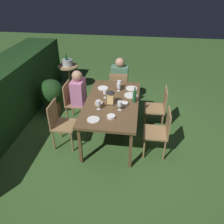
{
  "coord_description": "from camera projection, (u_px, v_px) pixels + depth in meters",
  "views": [
    {
      "loc": [
        -3.52,
        -0.49,
        2.77
      ],
      "look_at": [
        0.0,
        0.0,
        0.53
      ],
      "focal_mm": 35.99,
      "sensor_mm": 36.0,
      "label": 1
    }
  ],
  "objects": [
    {
      "name": "hedge_backdrop",
      "position": [
        0.0,
        100.0,
        4.42
      ],
      "size": [
        4.75,
        0.82,
        1.23
      ],
      "primitive_type": "cube",
      "color": "#193816",
      "rests_on": "ground"
    },
    {
      "name": "bowl_olives",
      "position": [
        124.0,
        104.0,
        3.95
      ],
      "size": [
        0.14,
        0.14,
        0.05
      ],
      "color": "silver",
      "rests_on": "dining_table"
    },
    {
      "name": "wine_glass_c",
      "position": [
        119.0,
        85.0,
        4.37
      ],
      "size": [
        0.08,
        0.08,
        0.17
      ],
      "color": "silver",
      "rests_on": "dining_table"
    },
    {
      "name": "bowl_bread",
      "position": [
        111.0,
        116.0,
        3.62
      ],
      "size": [
        0.14,
        0.14,
        0.04
      ],
      "color": "silver",
      "rests_on": "dining_table"
    },
    {
      "name": "ground_plane",
      "position": [
        112.0,
        134.0,
        4.48
      ],
      "size": [
        16.0,
        16.0,
        0.0
      ],
      "primitive_type": "plane",
      "color": "#385B28"
    },
    {
      "name": "wine_glass_d",
      "position": [
        120.0,
        104.0,
        3.76
      ],
      "size": [
        0.08,
        0.08,
        0.17
      ],
      "color": "silver",
      "rests_on": "dining_table"
    },
    {
      "name": "chair_side_left_b",
      "position": [
        158.0,
        107.0,
        4.46
      ],
      "size": [
        0.42,
        0.4,
        0.87
      ],
      "color": "#937047",
      "rests_on": "ground"
    },
    {
      "name": "chair_side_right_a",
      "position": [
        60.0,
        122.0,
        3.99
      ],
      "size": [
        0.42,
        0.4,
        0.87
      ],
      "color": "#937047",
      "rests_on": "ground"
    },
    {
      "name": "wine_glass_a",
      "position": [
        98.0,
        103.0,
        3.79
      ],
      "size": [
        0.08,
        0.08,
        0.17
      ],
      "color": "silver",
      "rests_on": "dining_table"
    },
    {
      "name": "potted_plant_by_hedge",
      "position": [
        52.0,
        94.0,
        4.97
      ],
      "size": [
        0.55,
        0.55,
        0.79
      ],
      "color": "#9E5133",
      "rests_on": "ground"
    },
    {
      "name": "plate_b",
      "position": [
        93.0,
        120.0,
        3.57
      ],
      "size": [
        0.2,
        0.2,
        0.01
      ],
      "primitive_type": "cylinder",
      "color": "silver",
      "rests_on": "dining_table"
    },
    {
      "name": "chair_side_right_b",
      "position": [
        73.0,
        101.0,
        4.66
      ],
      "size": [
        0.42,
        0.4,
        0.87
      ],
      "color": "#937047",
      "rests_on": "ground"
    },
    {
      "name": "plate_c",
      "position": [
        103.0,
        88.0,
        4.53
      ],
      "size": [
        0.21,
        0.21,
        0.01
      ],
      "primitive_type": "cylinder",
      "color": "white",
      "rests_on": "dining_table"
    },
    {
      "name": "chair_head_far",
      "position": [
        119.0,
        88.0,
        5.17
      ],
      "size": [
        0.4,
        0.42,
        0.87
      ],
      "color": "#937047",
      "rests_on": "ground"
    },
    {
      "name": "green_bottle_on_table",
      "position": [
        135.0,
        96.0,
        4.01
      ],
      "size": [
        0.07,
        0.07,
        0.29
      ],
      "color": "#195128",
      "rests_on": "dining_table"
    },
    {
      "name": "plate_d",
      "position": [
        132.0,
        88.0,
        4.51
      ],
      "size": [
        0.23,
        0.23,
        0.01
      ],
      "primitive_type": "cylinder",
      "color": "white",
      "rests_on": "dining_table"
    },
    {
      "name": "person_in_green",
      "position": [
        120.0,
        78.0,
        5.26
      ],
      "size": [
        0.48,
        0.38,
        1.15
      ],
      "color": "#4C7A5B",
      "rests_on": "ground"
    },
    {
      "name": "wine_glass_b",
      "position": [
        119.0,
        83.0,
        4.47
      ],
      "size": [
        0.08,
        0.08,
        0.17
      ],
      "color": "silver",
      "rests_on": "dining_table"
    },
    {
      "name": "person_in_pink",
      "position": [
        82.0,
        95.0,
        4.56
      ],
      "size": [
        0.38,
        0.47,
        1.15
      ],
      "color": "#C675A3",
      "rests_on": "ground"
    },
    {
      "name": "ice_bucket",
      "position": [
        67.0,
        62.0,
        5.81
      ],
      "size": [
        0.26,
        0.26,
        0.34
      ],
      "color": "#B2B7BF",
      "rests_on": "side_table"
    },
    {
      "name": "bowl_salad",
      "position": [
        99.0,
        103.0,
        3.98
      ],
      "size": [
        0.15,
        0.15,
        0.04
      ],
      "color": "#BCAD8E",
      "rests_on": "dining_table"
    },
    {
      "name": "wine_glass_e",
      "position": [
        105.0,
        92.0,
        4.14
      ],
      "size": [
        0.08,
        0.08,
        0.17
      ],
      "color": "silver",
      "rests_on": "dining_table"
    },
    {
      "name": "lantern_centerpiece",
      "position": [
        111.0,
        96.0,
        3.93
      ],
      "size": [
        0.15,
        0.15,
        0.27
      ],
      "color": "black",
      "rests_on": "dining_table"
    },
    {
      "name": "chair_side_left_a",
      "position": [
        160.0,
        131.0,
        3.79
      ],
      "size": [
        0.42,
        0.4,
        0.87
      ],
      "color": "#937047",
      "rests_on": "ground"
    },
    {
      "name": "plate_a",
      "position": [
        131.0,
        95.0,
        4.26
      ],
      "size": [
        0.25,
        0.25,
        0.01
      ],
      "primitive_type": "cylinder",
      "color": "silver",
      "rests_on": "dining_table"
    },
    {
      "name": "side_table",
      "position": [
        69.0,
        74.0,
        5.98
      ],
      "size": [
        0.54,
        0.54,
        0.67
      ],
      "color": "#9E7A51",
      "rests_on": "ground"
    },
    {
      "name": "dining_table",
      "position": [
        112.0,
        104.0,
        4.11
      ],
      "size": [
        1.78,
        0.96,
        0.76
      ],
      "color": "brown",
      "rests_on": "ground"
    }
  ]
}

